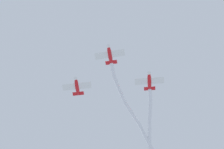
# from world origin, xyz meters

# --- Properties ---
(airplane_lead) EXTENTS (4.59, 5.99, 1.48)m
(airplane_lead) POSITION_xyz_m (2.25, 1.39, 84.85)
(airplane_lead) COLOR red
(smoke_trail_lead) EXTENTS (28.47, 2.25, 1.56)m
(smoke_trail_lead) POSITION_xyz_m (18.14, 3.09, 85.36)
(smoke_trail_lead) COLOR white
(airplane_left_wing) EXTENTS (4.58, 5.94, 1.48)m
(airplane_left_wing) POSITION_xyz_m (10.98, -3.14, 84.85)
(airplane_left_wing) COLOR red
(smoke_trail_left_wing) EXTENTS (15.80, 7.20, 1.72)m
(smoke_trail_left_wing) POSITION_xyz_m (20.45, 0.86, 85.42)
(smoke_trail_left_wing) COLOR white
(airplane_right_wing) EXTENTS (4.59, 5.97, 1.48)m
(airplane_right_wing) POSITION_xyz_m (5.83, 10.54, 85.15)
(airplane_right_wing) COLOR red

